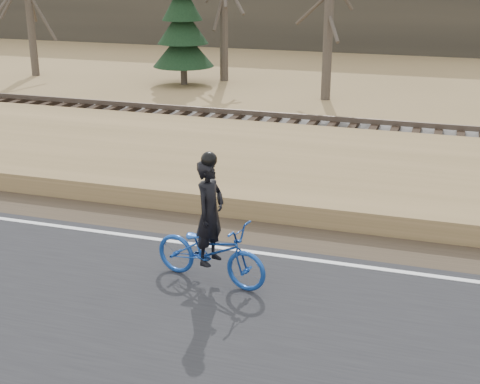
% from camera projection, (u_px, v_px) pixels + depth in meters
% --- Properties ---
extents(ground, '(120.00, 120.00, 0.00)m').
position_uv_depth(ground, '(216.00, 255.00, 12.31)').
color(ground, '#9A7C4E').
rests_on(ground, ground).
extents(road, '(120.00, 6.00, 0.06)m').
position_uv_depth(road, '(160.00, 320.00, 10.06)').
color(road, black).
rests_on(road, ground).
extents(edge_line, '(120.00, 0.12, 0.01)m').
position_uv_depth(edge_line, '(219.00, 248.00, 12.47)').
color(edge_line, silver).
rests_on(edge_line, road).
extents(shoulder, '(120.00, 1.60, 0.04)m').
position_uv_depth(shoulder, '(236.00, 230.00, 13.38)').
color(shoulder, '#473A2B').
rests_on(shoulder, ground).
extents(embankment, '(120.00, 5.00, 0.44)m').
position_uv_depth(embankment, '(275.00, 176.00, 16.01)').
color(embankment, '#9A7C4E').
rests_on(embankment, ground).
extents(ballast, '(120.00, 3.00, 0.45)m').
position_uv_depth(ballast, '(308.00, 138.00, 19.42)').
color(ballast, slate).
rests_on(ballast, ground).
extents(railroad, '(120.00, 2.40, 0.29)m').
position_uv_depth(railroad, '(309.00, 127.00, 19.32)').
color(railroad, black).
rests_on(railroad, ballast).
extents(cyclist, '(2.16, 1.10, 2.25)m').
position_uv_depth(cyclist, '(210.00, 242.00, 10.98)').
color(cyclist, navy).
rests_on(cyclist, road).
extents(bare_tree_near_left, '(0.36, 0.36, 6.83)m').
position_uv_depth(bare_tree_near_left, '(329.00, 8.00, 24.57)').
color(bare_tree_near_left, '#4B4337').
rests_on(bare_tree_near_left, ground).
extents(conifer, '(2.60, 2.60, 5.15)m').
position_uv_depth(conifer, '(183.00, 26.00, 27.96)').
color(conifer, '#4B4337').
rests_on(conifer, ground).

